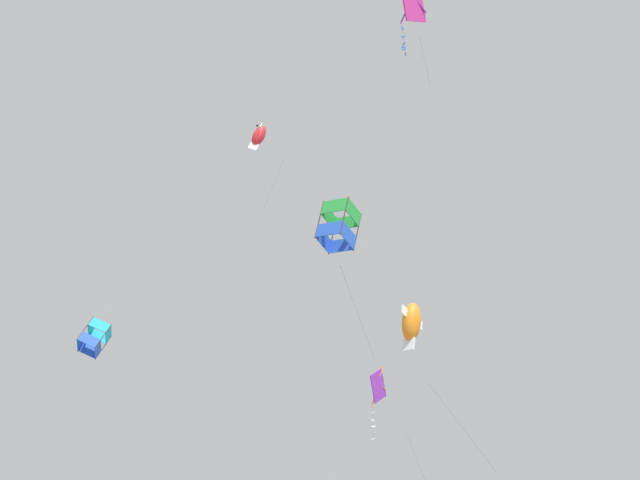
{
  "coord_description": "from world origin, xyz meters",
  "views": [
    {
      "loc": [
        -31.39,
        -1.82,
        4.97
      ],
      "look_at": [
        2.04,
        -1.04,
        33.1
      ],
      "focal_mm": 56.83,
      "sensor_mm": 36.0,
      "label": 1
    }
  ],
  "objects_px": {
    "kite_diamond_mid_left": "(412,0)",
    "kite_diamond_low_drifter": "(379,387)",
    "kite_box_far_centre": "(338,226)",
    "kite_fish_near_left": "(411,322)",
    "kite_box_highest": "(94,338)",
    "kite_fish_upper_right": "(259,136)"
  },
  "relations": [
    {
      "from": "kite_diamond_mid_left",
      "to": "kite_fish_upper_right",
      "type": "distance_m",
      "value": 10.59
    },
    {
      "from": "kite_box_far_centre",
      "to": "kite_fish_near_left",
      "type": "relative_size",
      "value": 0.84
    },
    {
      "from": "kite_diamond_low_drifter",
      "to": "kite_fish_near_left",
      "type": "relative_size",
      "value": 0.94
    },
    {
      "from": "kite_box_highest",
      "to": "kite_diamond_low_drifter",
      "type": "bearing_deg",
      "value": -61.73
    },
    {
      "from": "kite_box_highest",
      "to": "kite_fish_upper_right",
      "type": "relative_size",
      "value": 0.23
    },
    {
      "from": "kite_diamond_mid_left",
      "to": "kite_fish_upper_right",
      "type": "relative_size",
      "value": 1.08
    },
    {
      "from": "kite_box_far_centre",
      "to": "kite_fish_upper_right",
      "type": "height_order",
      "value": "kite_fish_upper_right"
    },
    {
      "from": "kite_diamond_mid_left",
      "to": "kite_fish_upper_right",
      "type": "bearing_deg",
      "value": 51.45
    },
    {
      "from": "kite_diamond_mid_left",
      "to": "kite_fish_near_left",
      "type": "relative_size",
      "value": 0.72
    },
    {
      "from": "kite_box_far_centre",
      "to": "kite_diamond_mid_left",
      "type": "bearing_deg",
      "value": -135.58
    },
    {
      "from": "kite_diamond_mid_left",
      "to": "kite_box_far_centre",
      "type": "distance_m",
      "value": 10.32
    },
    {
      "from": "kite_diamond_low_drifter",
      "to": "kite_box_far_centre",
      "type": "xyz_separation_m",
      "value": [
        -7.65,
        1.76,
        3.4
      ]
    },
    {
      "from": "kite_box_far_centre",
      "to": "kite_fish_upper_right",
      "type": "distance_m",
      "value": 5.85
    },
    {
      "from": "kite_diamond_low_drifter",
      "to": "kite_box_far_centre",
      "type": "distance_m",
      "value": 8.56
    },
    {
      "from": "kite_diamond_mid_left",
      "to": "kite_box_highest",
      "type": "bearing_deg",
      "value": 69.72
    },
    {
      "from": "kite_box_far_centre",
      "to": "kite_fish_near_left",
      "type": "height_order",
      "value": "kite_box_far_centre"
    },
    {
      "from": "kite_fish_upper_right",
      "to": "kite_fish_near_left",
      "type": "bearing_deg",
      "value": -51.14
    },
    {
      "from": "kite_diamond_mid_left",
      "to": "kite_fish_near_left",
      "type": "bearing_deg",
      "value": 11.66
    },
    {
      "from": "kite_diamond_mid_left",
      "to": "kite_diamond_low_drifter",
      "type": "relative_size",
      "value": 0.77
    },
    {
      "from": "kite_box_far_centre",
      "to": "kite_fish_upper_right",
      "type": "bearing_deg",
      "value": 133.92
    },
    {
      "from": "kite_box_highest",
      "to": "kite_fish_near_left",
      "type": "height_order",
      "value": "kite_fish_near_left"
    },
    {
      "from": "kite_box_highest",
      "to": "kite_fish_upper_right",
      "type": "height_order",
      "value": "kite_fish_upper_right"
    }
  ]
}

